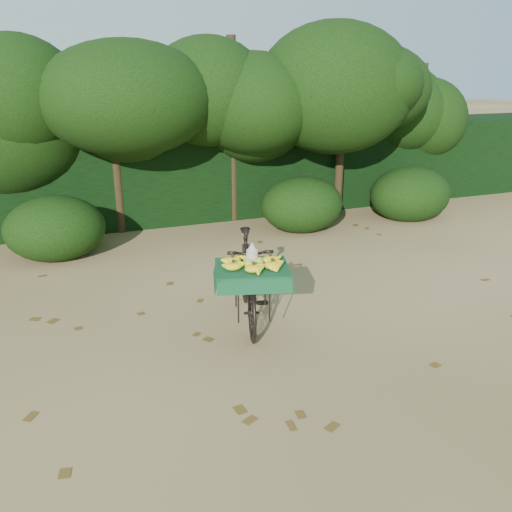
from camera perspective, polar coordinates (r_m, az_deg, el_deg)
name	(u,v)px	position (r m, az deg, el deg)	size (l,w,h in m)	color
ground	(346,340)	(6.47, 9.48, -8.75)	(80.00, 80.00, 0.00)	tan
vendor_bicycle	(248,278)	(6.61, -0.85, -2.33)	(1.14, 1.97, 1.12)	black
hedge_backdrop	(198,172)	(11.75, -6.10, 8.81)	(26.00, 1.80, 1.80)	black
tree_row	(174,124)	(10.68, -8.59, 13.63)	(14.50, 2.00, 4.00)	black
bush_clumps	(254,212)	(10.14, -0.24, 4.64)	(8.80, 1.70, 0.90)	black
leaf_litter	(320,317)	(6.97, 6.77, -6.43)	(7.00, 7.30, 0.01)	#543D16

